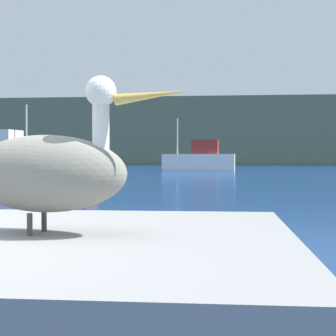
% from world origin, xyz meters
% --- Properties ---
extents(hillside_backdrop, '(140.00, 10.30, 9.32)m').
position_xyz_m(hillside_backdrop, '(0.00, 75.32, 4.66)').
color(hillside_backdrop, '#5B664C').
rests_on(hillside_backdrop, ground).
extents(pier_dock, '(2.71, 2.66, 0.60)m').
position_xyz_m(pier_dock, '(1.31, 0.32, 0.30)').
color(pier_dock, gray).
rests_on(pier_dock, ground).
extents(pelican, '(1.31, 0.61, 0.85)m').
position_xyz_m(pelican, '(1.33, 0.32, 0.95)').
color(pelican, gray).
rests_on(pelican, pier_dock).
extents(fishing_boat_white, '(5.61, 1.89, 4.07)m').
position_xyz_m(fishing_boat_white, '(0.63, 39.24, 0.89)').
color(fishing_boat_white, white).
rests_on(fishing_boat_white, ground).
extents(mooring_buoy, '(0.61, 0.61, 0.61)m').
position_xyz_m(mooring_buoy, '(-1.45, 12.24, 0.30)').
color(mooring_buoy, red).
rests_on(mooring_buoy, ground).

